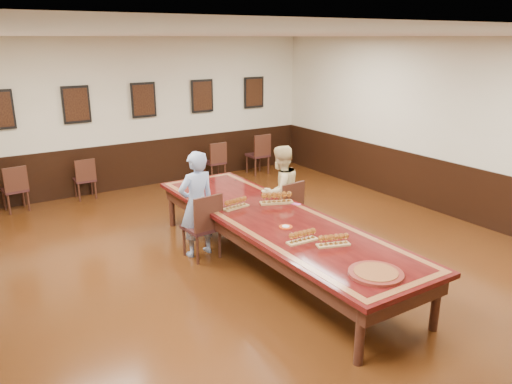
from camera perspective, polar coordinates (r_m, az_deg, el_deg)
floor at (r=7.33m, az=2.14°, el=-8.55°), size 8.00×10.00×0.02m
ceiling at (r=6.60m, az=2.47°, el=17.51°), size 8.00×10.00×0.02m
wall_back at (r=11.19m, az=-12.76°, el=8.73°), size 8.00×0.02×3.20m
wall_right at (r=9.62m, az=22.39°, el=6.52°), size 0.02×10.00×3.20m
chair_man at (r=7.48m, az=-6.28°, el=-3.79°), size 0.52×0.56×1.01m
chair_woman at (r=8.20m, az=3.26°, el=-1.94°), size 0.51×0.55×0.97m
spare_chair_a at (r=10.49m, az=-25.89°, el=0.40°), size 0.47×0.50×0.90m
spare_chair_b at (r=10.79m, az=-19.03°, el=1.51°), size 0.41×0.44×0.85m
spare_chair_c at (r=11.58m, az=-4.76°, el=3.58°), size 0.43×0.46×0.90m
spare_chair_d at (r=12.08m, az=0.19°, el=4.41°), size 0.47×0.51×0.98m
person_man at (r=7.46m, az=-6.79°, el=-1.39°), size 0.62×0.44×1.62m
person_woman at (r=8.18m, az=2.80°, el=0.06°), size 0.82×0.68×1.52m
pink_phone at (r=7.60m, az=4.57°, el=-1.38°), size 0.13×0.16×0.01m
wainscoting at (r=7.12m, az=2.19°, el=-4.85°), size 8.00×10.00×1.00m
conference_table at (r=7.08m, az=2.20°, el=-4.02°), size 1.40×5.00×0.76m
posters at (r=11.08m, az=-12.73°, el=10.22°), size 6.14×0.04×0.74m
flight_a at (r=7.39m, az=-2.32°, el=-1.34°), size 0.43×0.19×0.16m
flight_b at (r=7.60m, az=2.37°, el=-0.71°), size 0.52×0.33×0.19m
flight_c at (r=6.21m, az=5.33°, el=-5.11°), size 0.42×0.14×0.16m
flight_d at (r=6.15m, az=8.85°, el=-5.50°), size 0.43×0.25×0.15m
red_plate_grp at (r=6.68m, az=3.42°, el=-4.01°), size 0.18×0.18×0.02m
carved_platter at (r=5.54m, az=13.53°, el=-9.04°), size 0.74×0.74×0.05m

